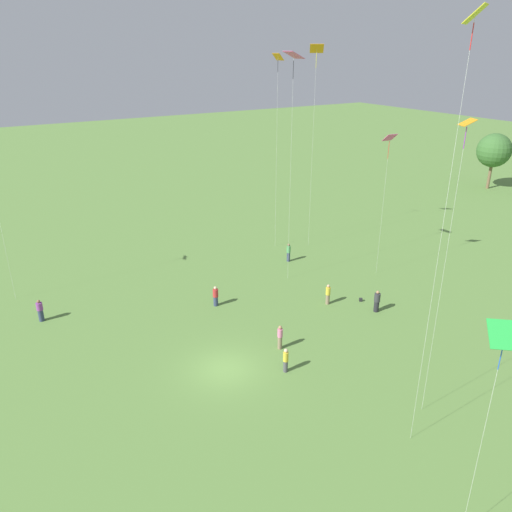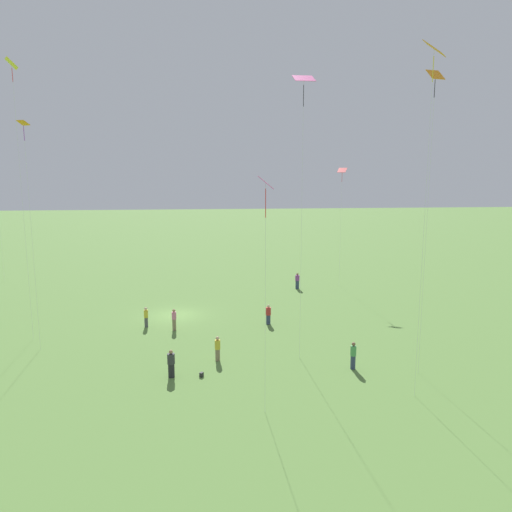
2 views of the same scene
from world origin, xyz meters
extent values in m
plane|color=#5B843D|center=(0.00, 0.00, 0.00)|extent=(240.00, 240.00, 0.00)
cylinder|color=brown|center=(-18.92, 52.50, 1.84)|extent=(0.42, 0.42, 3.67)
sphere|color=#38662D|center=(-18.92, 52.50, 5.42)|extent=(4.65, 4.65, 4.65)
cylinder|color=#333D5B|center=(-7.76, 3.32, 0.39)|extent=(0.41, 0.41, 0.78)
cylinder|color=#B72D2D|center=(-7.76, 3.32, 1.09)|extent=(0.48, 0.48, 0.62)
sphere|color=beige|center=(-7.76, 3.32, 1.52)|extent=(0.24, 0.24, 0.24)
cylinder|color=#847056|center=(-0.16, 4.22, 0.46)|extent=(0.40, 0.40, 0.92)
cylinder|color=pink|center=(-0.16, 4.22, 1.20)|extent=(0.47, 0.47, 0.58)
sphere|color=#A87A56|center=(-0.16, 4.22, 1.61)|extent=(0.24, 0.24, 0.24)
cylinder|color=#4C4C51|center=(2.15, 3.09, 0.39)|extent=(0.39, 0.39, 0.77)
cylinder|color=gold|center=(2.15, 3.09, 1.08)|extent=(0.46, 0.46, 0.63)
sphere|color=beige|center=(2.15, 3.09, 1.52)|extent=(0.24, 0.24, 0.24)
cylinder|color=#847056|center=(-3.45, 10.93, 0.41)|extent=(0.44, 0.44, 0.81)
cylinder|color=gold|center=(-3.45, 10.93, 1.12)|extent=(0.52, 0.52, 0.62)
sphere|color=tan|center=(-3.45, 10.93, 1.55)|extent=(0.24, 0.24, 0.24)
cylinder|color=#333D5B|center=(-12.01, 13.13, 0.44)|extent=(0.43, 0.43, 0.88)
cylinder|color=#4C9956|center=(-12.01, 13.13, 1.21)|extent=(0.50, 0.50, 0.65)
sphere|color=brown|center=(-12.01, 13.13, 1.65)|extent=(0.24, 0.24, 0.24)
cylinder|color=#232328|center=(-0.58, 13.33, 0.43)|extent=(0.53, 0.53, 0.85)
cylinder|color=#333338|center=(-0.58, 13.33, 1.18)|extent=(0.63, 0.63, 0.65)
sphere|color=#A87A56|center=(-0.58, 13.33, 1.62)|extent=(0.24, 0.24, 0.24)
cylinder|color=#333D5B|center=(-12.32, -8.71, 0.45)|extent=(0.54, 0.54, 0.90)
cylinder|color=purple|center=(-12.32, -8.71, 1.19)|extent=(0.63, 0.63, 0.57)
sphere|color=brown|center=(-12.32, -8.71, 1.59)|extent=(0.24, 0.24, 0.24)
cube|color=orange|center=(9.00, 7.58, 15.57)|extent=(0.83, 0.80, 0.30)
cylinder|color=purple|center=(9.00, 7.58, 14.90)|extent=(0.04, 0.04, 0.95)
cylinder|color=silver|center=(9.00, 7.58, 7.79)|extent=(0.01, 0.01, 15.57)
cube|color=orange|center=(-15.88, 14.18, 17.83)|extent=(1.02, 0.86, 0.61)
cylinder|color=black|center=(-15.88, 14.18, 17.07)|extent=(0.04, 0.04, 0.99)
cylinder|color=silver|center=(-15.88, 14.18, 8.92)|extent=(0.01, 0.01, 17.83)
cube|color=#E54C99|center=(-8.96, 10.95, 18.08)|extent=(1.31, 1.22, 0.54)
cylinder|color=black|center=(-8.96, 10.95, 17.05)|extent=(0.04, 0.04, 1.30)
cylinder|color=silver|center=(-8.96, 10.95, 9.04)|extent=(0.01, 0.01, 18.08)
cube|color=yellow|center=(10.24, 5.35, 19.70)|extent=(1.07, 1.17, 0.68)
cylinder|color=red|center=(10.24, 5.35, 18.95)|extent=(0.04, 0.04, 0.94)
cylinder|color=silver|center=(10.24, 5.35, 9.85)|extent=(0.01, 0.01, 19.70)
cube|color=green|center=(15.18, 2.96, 9.56)|extent=(1.44, 1.46, 0.67)
cylinder|color=blue|center=(15.18, 2.96, 8.69)|extent=(0.04, 0.04, 1.08)
cylinder|color=silver|center=(15.18, 2.96, 4.78)|extent=(0.01, 0.01, 9.56)
cube|color=#E54C99|center=(-5.78, 18.34, 11.93)|extent=(0.86, 1.05, 0.63)
cylinder|color=red|center=(-5.78, 18.34, 10.92)|extent=(0.04, 0.04, 1.42)
cylinder|color=silver|center=(-5.78, 18.34, 5.96)|extent=(0.01, 0.01, 11.93)
cube|color=orange|center=(-14.36, 17.23, 18.50)|extent=(1.49, 1.54, 0.75)
cylinder|color=yellow|center=(-14.36, 17.23, 17.52)|extent=(0.04, 0.04, 1.24)
cylinder|color=silver|center=(-14.36, 17.23, 9.25)|extent=(0.01, 0.01, 18.50)
cylinder|color=silver|center=(-17.18, -9.88, 6.25)|extent=(0.01, 0.01, 12.51)
cube|color=#262628|center=(-2.41, 13.45, 0.14)|extent=(0.28, 0.30, 0.27)
camera|label=1|loc=(23.23, -11.87, 18.57)|focal=35.00mm
camera|label=2|loc=(-2.99, 42.53, 12.52)|focal=35.00mm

